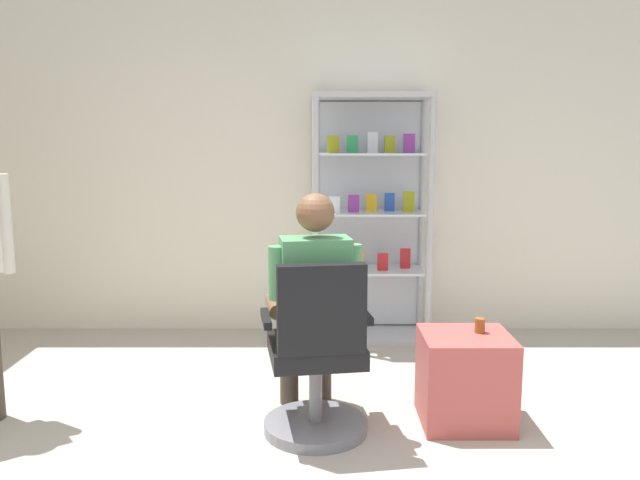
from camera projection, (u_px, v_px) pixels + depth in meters
back_wall at (322, 166)px, 5.18m from camera, size 6.00×0.10×2.70m
display_cabinet_main at (373, 216)px, 5.00m from camera, size 0.90×0.45×1.90m
office_chair at (320, 365)px, 3.35m from camera, size 0.60×0.56×0.96m
seated_shopkeeper at (315, 298)px, 3.46m from camera, size 0.53×0.60×1.29m
storage_crate at (468, 379)px, 3.54m from camera, size 0.49×0.46×0.50m
tea_glass at (483, 326)px, 3.54m from camera, size 0.06×0.06×0.08m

